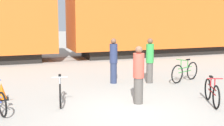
% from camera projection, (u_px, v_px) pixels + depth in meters
% --- Properties ---
extents(ground_plane, '(80.00, 80.00, 0.00)m').
position_uv_depth(ground_plane, '(131.00, 110.00, 8.97)').
color(ground_plane, '#A8A399').
extents(freight_train, '(48.20, 2.86, 5.35)m').
position_uv_depth(freight_train, '(62.00, 12.00, 18.37)').
color(freight_train, black).
rests_on(freight_train, ground_plane).
extents(rail_near, '(60.20, 0.07, 0.01)m').
position_uv_depth(rail_near, '(65.00, 61.00, 18.15)').
color(rail_near, '#4C4238').
rests_on(rail_near, ground_plane).
extents(rail_far, '(60.20, 0.07, 0.01)m').
position_uv_depth(rail_far, '(61.00, 58.00, 19.49)').
color(rail_far, '#4C4238').
rests_on(rail_far, ground_plane).
extents(bicycle_silver, '(0.46, 1.74, 0.89)m').
position_uv_depth(bicycle_silver, '(60.00, 91.00, 9.63)').
color(bicycle_silver, black).
rests_on(bicycle_silver, ground_plane).
extents(bicycle_maroon, '(0.67, 1.56, 0.87)m').
position_uv_depth(bicycle_maroon, '(212.00, 92.00, 9.51)').
color(bicycle_maroon, black).
rests_on(bicycle_maroon, ground_plane).
extents(bicycle_green, '(1.68, 0.78, 0.94)m').
position_uv_depth(bicycle_green, '(185.00, 72.00, 12.71)').
color(bicycle_green, black).
rests_on(bicycle_green, ground_plane).
extents(person_in_green, '(0.31, 0.31, 1.79)m').
position_uv_depth(person_in_green, '(150.00, 60.00, 12.36)').
color(person_in_green, '#514C47').
rests_on(person_in_green, ground_plane).
extents(person_in_red, '(0.34, 0.34, 1.78)m').
position_uv_depth(person_in_red, '(139.00, 75.00, 9.50)').
color(person_in_red, '#514C47').
rests_on(person_in_red, ground_plane).
extents(person_in_navy, '(0.31, 0.31, 1.80)m').
position_uv_depth(person_in_navy, '(114.00, 60.00, 12.30)').
color(person_in_navy, '#283351').
rests_on(person_in_navy, ground_plane).
extents(traffic_cone, '(0.40, 0.40, 0.55)m').
position_uv_depth(traffic_cone, '(2.00, 92.00, 10.03)').
color(traffic_cone, black).
rests_on(traffic_cone, ground_plane).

